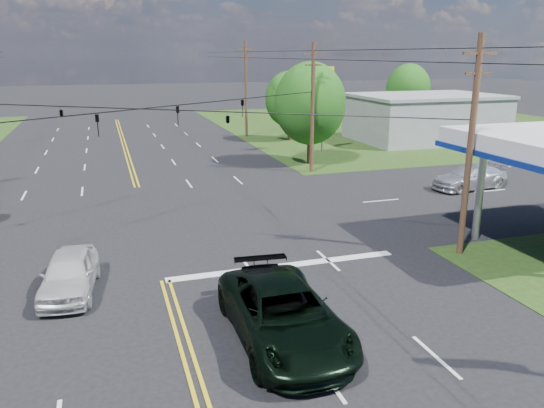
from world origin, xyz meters
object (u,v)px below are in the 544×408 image
object	(u,v)px
pole_right_far	(246,88)
tree_right_b	(289,99)
pickup_dkgreen	(284,315)
pole_ne	(312,107)
tree_right_a	(310,104)
pickup_white	(69,273)
tree_far_r	(408,89)
pole_se	(470,145)
suv_black	(277,308)
retail_ne	(425,119)

from	to	relation	value
pole_right_far	tree_right_b	world-z (taller)	pole_right_far
tree_right_b	pickup_dkgreen	xyz separation A→B (m)	(-13.50, -37.73, -3.31)
pole_ne	pole_right_far	bearing A→B (deg)	90.00
tree_right_a	pickup_white	bearing A→B (deg)	-131.19
pole_right_far	tree_right_b	distance (m)	5.40
pole_right_far	tree_far_r	world-z (taller)	pole_right_far
pole_right_far	pole_se	bearing A→B (deg)	-90.00
tree_right_a	tree_right_b	bearing A→B (deg)	78.23
tree_right_b	tree_far_r	distance (m)	18.50
pole_right_far	suv_black	world-z (taller)	pole_right_far
pole_right_far	pickup_white	world-z (taller)	pole_right_far
retail_ne	pickup_white	distance (m)	43.68
pole_se	pole_right_far	size ratio (longest dim) A/B	0.95
pole_right_far	pickup_dkgreen	size ratio (longest dim) A/B	1.53
pole_se	pole_ne	xyz separation A→B (m)	(0.00, 18.00, 0.00)
pole_right_far	suv_black	xyz separation A→B (m)	(-10.00, -41.04, -4.36)
tree_right_b	pickup_dkgreen	world-z (taller)	tree_right_b
retail_ne	tree_far_r	distance (m)	11.02
suv_black	pole_right_far	bearing A→B (deg)	81.16
pickup_dkgreen	pole_se	bearing A→B (deg)	25.57
pickup_white	tree_right_b	bearing A→B (deg)	64.14
pickup_dkgreen	suv_black	distance (m)	0.70
pole_right_far	tree_right_a	distance (m)	16.03
retail_ne	tree_right_a	bearing A→B (deg)	-153.43
suv_black	tree_right_a	bearing A→B (deg)	71.14
tree_right_a	pickup_white	size ratio (longest dim) A/B	1.79
pole_ne	tree_far_r	xyz separation A→B (m)	(21.00, 21.00, -0.37)
pole_ne	tree_right_a	xyz separation A→B (m)	(1.00, 3.00, -0.05)
suv_black	pickup_white	distance (m)	8.23
retail_ne	tree_far_r	world-z (taller)	tree_far_r
pole_se	pickup_white	world-z (taller)	pole_se
pole_ne	pickup_dkgreen	world-z (taller)	pole_ne
pole_se	tree_right_a	xyz separation A→B (m)	(1.00, 21.00, -0.05)
pole_se	tree_right_b	bearing A→B (deg)	83.95
tree_right_b	pickup_white	world-z (taller)	tree_right_b
pickup_dkgreen	pickup_white	xyz separation A→B (m)	(-6.50, 5.73, -0.13)
tree_far_r	tree_right_a	bearing A→B (deg)	-138.01
tree_far_r	pickup_dkgreen	distance (m)	53.73
retail_ne	pole_se	world-z (taller)	pole_se
pole_se	tree_right_a	world-z (taller)	pole_se
pole_right_far	tree_right_b	bearing A→B (deg)	-48.81
tree_right_b	pickup_white	xyz separation A→B (m)	(-20.00, -32.00, -3.44)
tree_right_a	suv_black	distance (m)	27.65
tree_right_a	tree_far_r	bearing A→B (deg)	41.99
tree_far_r	pickup_dkgreen	world-z (taller)	tree_far_r
tree_right_a	tree_right_b	distance (m)	12.27
tree_right_a	pole_se	bearing A→B (deg)	-92.73
tree_right_b	suv_black	world-z (taller)	tree_right_b
pole_se	pole_ne	world-z (taller)	same
tree_far_r	tree_right_b	bearing A→B (deg)	-161.08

